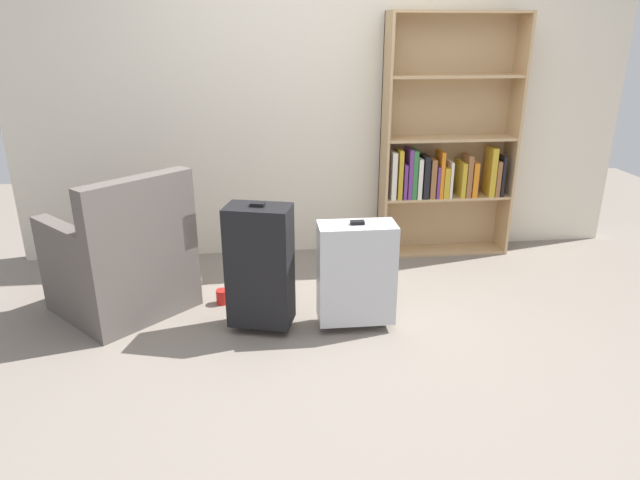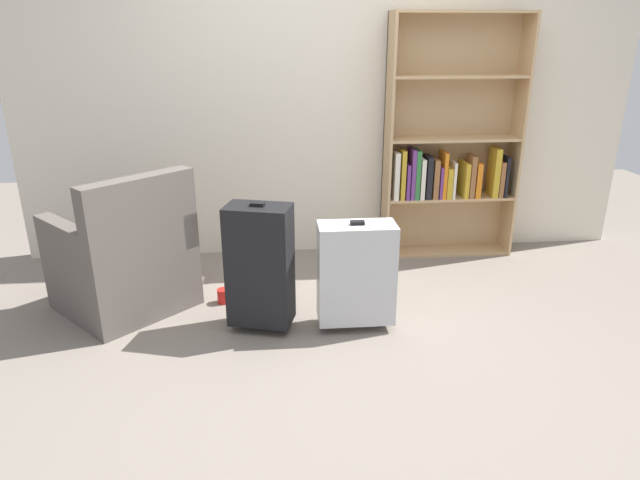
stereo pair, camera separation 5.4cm
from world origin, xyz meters
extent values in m
plane|color=slate|center=(0.00, 0.00, 0.00)|extent=(8.19, 8.19, 0.00)
cube|color=beige|center=(0.00, 1.68, 1.30)|extent=(4.68, 0.10, 2.60)
cube|color=tan|center=(0.42, 1.49, 0.90)|extent=(0.02, 0.26, 1.81)
cube|color=tan|center=(1.41, 1.49, 0.90)|extent=(0.02, 0.26, 1.81)
cube|color=tan|center=(0.92, 1.60, 0.90)|extent=(1.01, 0.02, 1.81)
cube|color=tan|center=(0.92, 1.49, 0.01)|extent=(0.97, 0.24, 0.02)
cube|color=tan|center=(0.92, 1.49, 0.46)|extent=(0.97, 0.24, 0.02)
cube|color=tan|center=(0.92, 1.49, 0.91)|extent=(0.97, 0.24, 0.02)
cube|color=tan|center=(0.92, 1.49, 1.37)|extent=(0.97, 0.24, 0.02)
cube|color=tan|center=(0.92, 1.49, 1.80)|extent=(0.97, 0.24, 0.02)
cube|color=silver|center=(0.48, 1.45, 0.65)|extent=(0.04, 0.17, 0.36)
cube|color=gold|center=(0.53, 1.44, 0.66)|extent=(0.03, 0.14, 0.37)
cube|color=#66337F|center=(0.57, 1.48, 0.60)|extent=(0.02, 0.21, 0.27)
cube|color=#66337F|center=(0.61, 1.46, 0.66)|extent=(0.03, 0.18, 0.38)
cube|color=#2D7238|center=(0.64, 1.45, 0.66)|extent=(0.03, 0.16, 0.37)
cube|color=silver|center=(0.68, 1.45, 0.62)|extent=(0.03, 0.16, 0.31)
cube|color=black|center=(0.73, 1.45, 0.63)|extent=(0.04, 0.17, 0.32)
cube|color=brown|center=(0.78, 1.47, 0.62)|extent=(0.04, 0.19, 0.30)
cube|color=#66337F|center=(0.82, 1.45, 0.59)|extent=(0.02, 0.16, 0.24)
cube|color=orange|center=(0.85, 1.46, 0.65)|extent=(0.03, 0.17, 0.35)
cube|color=gold|center=(0.89, 1.44, 0.59)|extent=(0.04, 0.15, 0.23)
cube|color=silver|center=(0.93, 1.46, 0.61)|extent=(0.02, 0.19, 0.28)
cube|color=gold|center=(1.02, 1.48, 0.61)|extent=(0.03, 0.21, 0.27)
cube|color=brown|center=(1.07, 1.45, 0.63)|extent=(0.04, 0.16, 0.32)
cube|color=orange|center=(1.11, 1.47, 0.61)|extent=(0.04, 0.20, 0.27)
cube|color=gold|center=(1.25, 1.45, 0.66)|extent=(0.04, 0.16, 0.38)
cube|color=brown|center=(1.29, 1.48, 0.61)|extent=(0.03, 0.21, 0.27)
cube|color=black|center=(1.33, 1.45, 0.63)|extent=(0.02, 0.16, 0.31)
cube|color=#59514C|center=(-1.41, 0.76, 0.20)|extent=(0.99, 0.99, 0.40)
cube|color=gray|center=(-1.41, 0.76, 0.44)|extent=(0.76, 0.77, 0.08)
cube|color=#59514C|center=(-1.21, 0.55, 0.65)|extent=(0.59, 0.57, 0.50)
cube|color=#59514C|center=(-1.19, 0.97, 0.51)|extent=(0.55, 0.58, 0.22)
cube|color=#59514C|center=(-1.63, 0.56, 0.51)|extent=(0.55, 0.58, 0.22)
cylinder|color=red|center=(-0.79, 0.74, 0.05)|extent=(0.08, 0.08, 0.10)
torus|color=red|center=(-0.73, 0.74, 0.05)|extent=(0.06, 0.01, 0.06)
cube|color=#B7BABF|center=(0.03, 0.35, 0.35)|extent=(0.45, 0.22, 0.60)
cube|color=black|center=(0.03, 0.35, 0.66)|extent=(0.08, 0.04, 0.02)
cylinder|color=black|center=(-0.13, 0.35, 0.03)|extent=(0.05, 0.05, 0.05)
cylinder|color=black|center=(0.18, 0.35, 0.03)|extent=(0.05, 0.05, 0.05)
cube|color=black|center=(-0.53, 0.38, 0.41)|extent=(0.41, 0.31, 0.71)
cube|color=black|center=(-0.53, 0.38, 0.77)|extent=(0.09, 0.06, 0.02)
cylinder|color=black|center=(-0.65, 0.41, 0.03)|extent=(0.06, 0.06, 0.05)
cylinder|color=black|center=(-0.41, 0.35, 0.03)|extent=(0.06, 0.06, 0.05)
camera|label=1|loc=(-0.51, -2.59, 1.67)|focal=31.34mm
camera|label=2|loc=(-0.45, -2.59, 1.67)|focal=31.34mm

